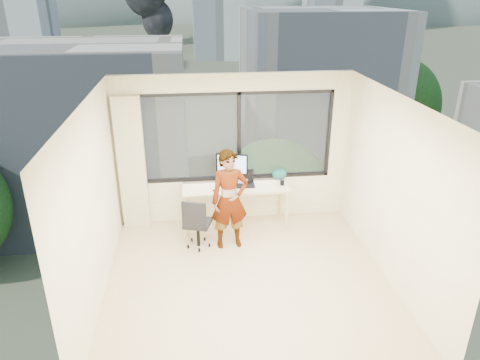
{
  "coord_description": "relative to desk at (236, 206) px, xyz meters",
  "views": [
    {
      "loc": [
        -0.73,
        -5.24,
        3.87
      ],
      "look_at": [
        0.0,
        1.0,
        1.15
      ],
      "focal_mm": 33.45,
      "sensor_mm": 36.0,
      "label": 1
    }
  ],
  "objects": [
    {
      "name": "floor",
      "position": [
        0.0,
        -1.66,
        -0.38
      ],
      "size": [
        4.0,
        4.0,
        0.01
      ],
      "primitive_type": "cube",
      "color": "#CDBB85",
      "rests_on": "ground"
    },
    {
      "name": "ceiling",
      "position": [
        0.0,
        -1.66,
        2.23
      ],
      "size": [
        4.0,
        4.0,
        0.01
      ],
      "primitive_type": "cube",
      "color": "white",
      "rests_on": "ground"
    },
    {
      "name": "wall_front",
      "position": [
        0.0,
        -3.66,
        0.93
      ],
      "size": [
        4.0,
        0.01,
        2.6
      ],
      "primitive_type": "cube",
      "color": "beige",
      "rests_on": "ground"
    },
    {
      "name": "wall_left",
      "position": [
        -2.0,
        -1.66,
        0.93
      ],
      "size": [
        0.01,
        4.0,
        2.6
      ],
      "primitive_type": "cube",
      "color": "beige",
      "rests_on": "ground"
    },
    {
      "name": "wall_right",
      "position": [
        2.0,
        -1.66,
        0.93
      ],
      "size": [
        0.01,
        4.0,
        2.6
      ],
      "primitive_type": "cube",
      "color": "beige",
      "rests_on": "ground"
    },
    {
      "name": "window_wall",
      "position": [
        0.05,
        0.34,
        1.15
      ],
      "size": [
        3.3,
        0.16,
        1.55
      ],
      "primitive_type": null,
      "color": "black",
      "rests_on": "ground"
    },
    {
      "name": "curtain",
      "position": [
        -1.72,
        0.22,
        0.77
      ],
      "size": [
        0.45,
        0.14,
        2.3
      ],
      "primitive_type": "cube",
      "color": "beige",
      "rests_on": "floor"
    },
    {
      "name": "desk",
      "position": [
        0.0,
        0.0,
        0.0
      ],
      "size": [
        1.8,
        0.6,
        0.75
      ],
      "primitive_type": "cube",
      "color": "beige",
      "rests_on": "floor"
    },
    {
      "name": "chair",
      "position": [
        -0.67,
        -0.61,
        0.07
      ],
      "size": [
        0.57,
        0.57,
        0.89
      ],
      "primitive_type": null,
      "rotation": [
        0.0,
        0.0,
        -0.3
      ],
      "color": "black",
      "rests_on": "floor"
    },
    {
      "name": "person",
      "position": [
        -0.16,
        -0.64,
        0.44
      ],
      "size": [
        0.63,
        0.46,
        1.62
      ],
      "primitive_type": "imported",
      "rotation": [
        0.0,
        0.0,
        0.12
      ],
      "color": "#2D2D33",
      "rests_on": "floor"
    },
    {
      "name": "monitor",
      "position": [
        -0.04,
        0.14,
        0.65
      ],
      "size": [
        0.56,
        0.25,
        0.55
      ],
      "primitive_type": null,
      "rotation": [
        0.0,
        0.0,
        -0.25
      ],
      "color": "black",
      "rests_on": "desk"
    },
    {
      "name": "game_console",
      "position": [
        0.08,
        0.21,
        0.41
      ],
      "size": [
        0.37,
        0.34,
        0.08
      ],
      "primitive_type": "cube",
      "rotation": [
        0.0,
        0.0,
        -0.24
      ],
      "color": "white",
      "rests_on": "desk"
    },
    {
      "name": "laptop",
      "position": [
        0.15,
        0.01,
        0.49
      ],
      "size": [
        0.35,
        0.37,
        0.22
      ],
      "primitive_type": null,
      "rotation": [
        0.0,
        0.0,
        -0.03
      ],
      "color": "black",
      "rests_on": "desk"
    },
    {
      "name": "cellphone",
      "position": [
        -0.35,
        -0.14,
        0.38
      ],
      "size": [
        0.11,
        0.05,
        0.01
      ],
      "primitive_type": "cube",
      "rotation": [
        0.0,
        0.0,
        -0.03
      ],
      "color": "black",
      "rests_on": "desk"
    },
    {
      "name": "pen_cup",
      "position": [
        0.8,
        -0.04,
        0.42
      ],
      "size": [
        0.08,
        0.08,
        0.09
      ],
      "primitive_type": "cylinder",
      "rotation": [
        0.0,
        0.0,
        -0.12
      ],
      "color": "black",
      "rests_on": "desk"
    },
    {
      "name": "handbag",
      "position": [
        0.8,
        0.21,
        0.47
      ],
      "size": [
        0.27,
        0.16,
        0.19
      ],
      "primitive_type": "ellipsoid",
      "rotation": [
        0.0,
        0.0,
        0.12
      ],
      "color": "#0D534C",
      "rests_on": "desk"
    },
    {
      "name": "exterior_ground",
      "position": [
        0.0,
        118.34,
        -14.38
      ],
      "size": [
        400.0,
        400.0,
        0.04
      ],
      "primitive_type": "cube",
      "color": "#515B3D",
      "rests_on": "ground"
    },
    {
      "name": "near_bldg_a",
      "position": [
        -9.0,
        28.34,
        -7.38
      ],
      "size": [
        16.0,
        12.0,
        14.0
      ],
      "primitive_type": "cube",
      "color": "#F1E1CA",
      "rests_on": "exterior_ground"
    },
    {
      "name": "near_bldg_b",
      "position": [
        12.0,
        36.34,
        -6.38
      ],
      "size": [
        14.0,
        13.0,
        16.0
      ],
      "primitive_type": "cube",
      "color": "silver",
      "rests_on": "exterior_ground"
    },
    {
      "name": "far_tower_a",
      "position": [
        -35.0,
        93.34,
        -0.38
      ],
      "size": [
        14.0,
        14.0,
        28.0
      ],
      "primitive_type": "cube",
      "color": "silver",
      "rests_on": "exterior_ground"
    },
    {
      "name": "far_tower_c",
      "position": [
        45.0,
        138.34,
        -1.38
      ],
      "size": [
        15.0,
        15.0,
        26.0
      ],
      "primitive_type": "cube",
      "color": "silver",
      "rests_on": "exterior_ground"
    },
    {
      "name": "hill_a",
      "position": [
        -120.0,
        318.34,
        -14.38
      ],
      "size": [
        288.0,
        216.0,
        90.0
      ],
      "primitive_type": "ellipsoid",
      "color": "slate",
      "rests_on": "exterior_ground"
    },
    {
      "name": "hill_b",
      "position": [
        100.0,
        318.34,
        -14.38
      ],
      "size": [
        300.0,
        220.0,
        96.0
      ],
      "primitive_type": "ellipsoid",
      "color": "slate",
      "rests_on": "exterior_ground"
    },
    {
      "name": "tree_b",
      "position": [
        4.0,
        16.34,
        -9.88
      ],
      "size": [
        7.6,
        7.6,
        9.0
      ],
      "primitive_type": null,
      "color": "#254B19",
      "rests_on": "exterior_ground"
    },
    {
      "name": "tree_c",
      "position": [
        22.0,
        38.34,
        -9.38
      ],
      "size": [
        8.4,
        8.4,
        10.0
      ],
      "primitive_type": null,
      "color": "#254B19",
      "rests_on": "exterior_ground"
    }
  ]
}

